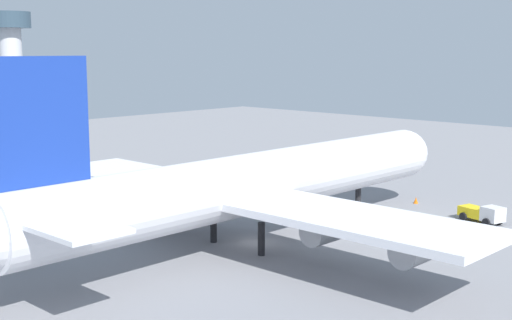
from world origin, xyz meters
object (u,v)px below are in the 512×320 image
Objects in this scene: safety_cone_nose at (416,200)px; control_tower at (11,55)px; baggage_tug at (280,165)px; pushback_tractor at (3,253)px; cargo_airplane at (254,184)px; fuel_truck at (483,213)px.

control_tower is (12.40, 129.40, 17.72)m from safety_cone_nose.
baggage_tug reaches higher than safety_cone_nose.
pushback_tractor is at bearing -118.10° from control_tower.
cargo_airplane is 11.69× the size of baggage_tug.
baggage_tug is 40.15m from fuel_truck.
pushback_tractor is (-45.55, 24.79, 0.07)m from fuel_truck.
baggage_tug is (33.31, 26.03, -5.08)m from cargo_airplane.
cargo_airplane reaches higher than pushback_tractor.
fuel_truck is at bearing -103.03° from baggage_tug.
fuel_truck is 1.35× the size of pushback_tractor.
safety_cone_nose is at bearing -95.47° from control_tower.
safety_cone_nose is (28.01, -2.16, -5.79)m from cargo_airplane.
cargo_airplane is at bearing 151.66° from fuel_truck.
control_tower is at bearing 72.38° from cargo_airplane.
safety_cone_nose is at bearing 71.09° from fuel_truck.
baggage_tug is 0.93× the size of fuel_truck.
fuel_truck is (24.26, -13.08, -5.08)m from cargo_airplane.
fuel_truck is 11.57m from safety_cone_nose.
control_tower is (7.09, 101.21, 17.00)m from baggage_tug.
control_tower is at bearing 61.90° from pushback_tractor.
fuel_truck is at bearing -108.91° from safety_cone_nose.
pushback_tractor reaches higher than safety_cone_nose.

